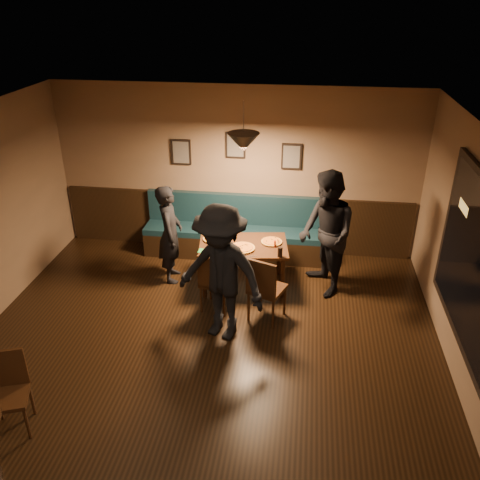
{
  "coord_description": "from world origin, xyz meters",
  "views": [
    {
      "loc": [
        1.13,
        -4.3,
        4.13
      ],
      "look_at": [
        0.28,
        1.91,
        0.95
      ],
      "focal_mm": 37.6,
      "sensor_mm": 36.0,
      "label": 1
    }
  ],
  "objects": [
    {
      "name": "pizza_c",
      "position": [
        0.7,
        2.38,
        0.71
      ],
      "size": [
        0.35,
        0.35,
        0.04
      ],
      "primitive_type": "cylinder",
      "rotation": [
        0.0,
        0.0,
        -0.11
      ],
      "color": "orange",
      "rests_on": "dining_table"
    },
    {
      "name": "chair_near_right",
      "position": [
        0.72,
        1.46,
        0.49
      ],
      "size": [
        0.56,
        0.56,
        0.98
      ],
      "primitive_type": null,
      "rotation": [
        0.0,
        0.0,
        -0.38
      ],
      "color": "black",
      "rests_on": "floor"
    },
    {
      "name": "ceiling",
      "position": [
        0.0,
        0.0,
        2.8
      ],
      "size": [
        7.0,
        7.0,
        0.0
      ],
      "primitive_type": "plane",
      "rotation": [
        3.14,
        0.0,
        0.0
      ],
      "color": "silver",
      "rests_on": "ground"
    },
    {
      "name": "pendant_lamp",
      "position": [
        0.28,
        2.26,
        2.25
      ],
      "size": [
        0.44,
        0.44,
        0.25
      ],
      "primitive_type": "cone",
      "rotation": [
        3.14,
        0.0,
        0.0
      ],
      "color": "black",
      "rests_on": "ceiling"
    },
    {
      "name": "napkin_a",
      "position": [
        -0.3,
        2.51,
        0.7
      ],
      "size": [
        0.19,
        0.19,
        0.01
      ],
      "primitive_type": "cube",
      "rotation": [
        0.0,
        0.0,
        0.58
      ],
      "color": "#1D6F26",
      "rests_on": "dining_table"
    },
    {
      "name": "cafe_chair_far",
      "position": [
        -1.7,
        -0.86,
        0.44
      ],
      "size": [
        0.5,
        0.5,
        0.88
      ],
      "primitive_type": null,
      "rotation": [
        0.0,
        0.0,
        3.49
      ],
      "color": "black",
      "rests_on": "floor"
    },
    {
      "name": "floor",
      "position": [
        0.0,
        0.0,
        0.0
      ],
      "size": [
        7.0,
        7.0,
        0.0
      ],
      "primitive_type": "plane",
      "color": "black",
      "rests_on": "ground"
    },
    {
      "name": "wainscot",
      "position": [
        0.0,
        3.47,
        0.5
      ],
      "size": [
        5.88,
        0.06,
        1.0
      ],
      "primitive_type": "cube",
      "color": "black",
      "rests_on": "ground"
    },
    {
      "name": "dining_table",
      "position": [
        0.28,
        2.26,
        0.35
      ],
      "size": [
        1.4,
        1.0,
        0.7
      ],
      "primitive_type": "cube",
      "rotation": [
        0.0,
        0.0,
        0.14
      ],
      "color": "black",
      "rests_on": "floor"
    },
    {
      "name": "cutlery_set",
      "position": [
        0.32,
        1.89,
        0.7
      ],
      "size": [
        0.2,
        0.09,
        0.0
      ],
      "primitive_type": "cube",
      "rotation": [
        0.0,
        0.0,
        1.92
      ],
      "color": "silver",
      "rests_on": "dining_table"
    },
    {
      "name": "diner_right",
      "position": [
        1.49,
        2.29,
        0.94
      ],
      "size": [
        1.0,
        1.11,
        1.87
      ],
      "primitive_type": "imported",
      "rotation": [
        0.0,
        0.0,
        -1.18
      ],
      "color": "black",
      "rests_on": "floor"
    },
    {
      "name": "window_glass",
      "position": [
        2.93,
        0.5,
        1.5
      ],
      "size": [
        0.0,
        2.4,
        2.4
      ],
      "primitive_type": "plane",
      "rotation": [
        1.57,
        0.0,
        -1.57
      ],
      "color": "black",
      "rests_on": "wall_right"
    },
    {
      "name": "tabasco_bottle",
      "position": [
        0.76,
        2.24,
        0.76
      ],
      "size": [
        0.03,
        0.03,
        0.12
      ],
      "primitive_type": "cylinder",
      "rotation": [
        0.0,
        0.0,
        -0.22
      ],
      "color": "maroon",
      "rests_on": "dining_table"
    },
    {
      "name": "pizza_b",
      "position": [
        0.29,
        2.11,
        0.72
      ],
      "size": [
        0.4,
        0.4,
        0.04
      ],
      "primitive_type": "cylinder",
      "rotation": [
        0.0,
        0.0,
        -0.1
      ],
      "color": "gold",
      "rests_on": "dining_table"
    },
    {
      "name": "picture_left",
      "position": [
        -0.9,
        3.47,
        1.7
      ],
      "size": [
        0.32,
        0.04,
        0.42
      ],
      "primitive_type": "cube",
      "color": "black",
      "rests_on": "wall_back"
    },
    {
      "name": "wall_back",
      "position": [
        0.0,
        3.5,
        1.4
      ],
      "size": [
        6.0,
        0.0,
        6.0
      ],
      "primitive_type": "plane",
      "rotation": [
        1.57,
        0.0,
        0.0
      ],
      "color": "#8C704F",
      "rests_on": "ground"
    },
    {
      "name": "diner_front",
      "position": [
        0.17,
        1.01,
        0.92
      ],
      "size": [
        1.36,
        1.06,
        1.85
      ],
      "primitive_type": "imported",
      "rotation": [
        0.0,
        0.0,
        -0.36
      ],
      "color": "black",
      "rests_on": "floor"
    },
    {
      "name": "napkin_b",
      "position": [
        -0.27,
        1.98,
        0.7
      ],
      "size": [
        0.14,
        0.14,
        0.01
      ],
      "primitive_type": "cube",
      "rotation": [
        0.0,
        0.0,
        -0.05
      ],
      "color": "#207A32",
      "rests_on": "dining_table"
    },
    {
      "name": "booth_bench",
      "position": [
        0.0,
        3.2,
        0.5
      ],
      "size": [
        3.0,
        0.6,
        1.0
      ],
      "primitive_type": null,
      "color": "#0F232D",
      "rests_on": "ground"
    },
    {
      "name": "picture_center",
      "position": [
        0.0,
        3.47,
        1.85
      ],
      "size": [
        0.32,
        0.04,
        0.42
      ],
      "primitive_type": "cube",
      "color": "black",
      "rests_on": "wall_back"
    },
    {
      "name": "chair_near_left",
      "position": [
        -0.0,
        1.6,
        0.45
      ],
      "size": [
        0.48,
        0.48,
        0.91
      ],
      "primitive_type": null,
      "rotation": [
        0.0,
        0.0,
        -0.21
      ],
      "color": "black",
      "rests_on": "floor"
    },
    {
      "name": "picture_right",
      "position": [
        0.9,
        3.47,
        1.7
      ],
      "size": [
        0.32,
        0.04,
        0.42
      ],
      "primitive_type": "cube",
      "color": "black",
      "rests_on": "wall_back"
    },
    {
      "name": "diner_left",
      "position": [
        -0.84,
        2.31,
        0.77
      ],
      "size": [
        0.46,
        0.62,
        1.55
      ],
      "primitive_type": "imported",
      "rotation": [
        0.0,
        0.0,
        1.74
      ],
      "color": "black",
      "rests_on": "floor"
    },
    {
      "name": "soda_glass",
      "position": [
        0.85,
        1.96,
        0.77
      ],
      "size": [
        0.08,
        0.08,
        0.15
      ],
      "primitive_type": "cylinder",
      "rotation": [
        0.0,
        0.0,
        -0.09
      ],
      "color": "black",
      "rests_on": "dining_table"
    },
    {
      "name": "window_frame",
      "position": [
        2.96,
        0.5,
        1.5
      ],
      "size": [
        0.06,
        2.56,
        1.86
      ],
      "primitive_type": "cube",
      "color": "black",
      "rests_on": "wall_right"
    },
    {
      "name": "pizza_a",
      "position": [
        -0.17,
        2.36,
        0.72
      ],
      "size": [
        0.37,
        0.37,
        0.04
      ],
      "primitive_type": "cylinder",
      "rotation": [
        0.0,
        0.0,
        -0.09
      ],
      "color": "gold",
      "rests_on": "dining_table"
    }
  ]
}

